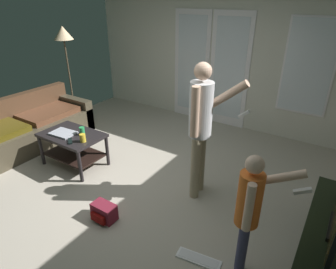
# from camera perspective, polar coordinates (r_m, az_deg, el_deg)

# --- Properties ---
(ground_plane) EXTENTS (5.49, 5.35, 0.02)m
(ground_plane) POSITION_cam_1_polar(r_m,az_deg,el_deg) (4.02, -7.31, -9.86)
(ground_plane) COLOR #AAA091
(wall_back_with_doors) EXTENTS (5.49, 0.09, 2.62)m
(wall_back_with_doors) POSITION_cam_1_polar(r_m,az_deg,el_deg) (5.60, 10.34, 14.74)
(wall_back_with_doors) COLOR beige
(wall_back_with_doors) RESTS_ON ground_plane
(leather_couch) EXTENTS (0.87, 2.29, 0.80)m
(leather_couch) POSITION_cam_1_polar(r_m,az_deg,el_deg) (5.35, -26.97, 0.60)
(leather_couch) COLOR #443C2D
(leather_couch) RESTS_ON ground_plane
(coffee_table) EXTENTS (0.91, 0.59, 0.51)m
(coffee_table) POSITION_cam_1_polar(r_m,az_deg,el_deg) (4.45, -18.36, -1.53)
(coffee_table) COLOR black
(coffee_table) RESTS_ON ground_plane
(tv_stand) EXTENTS (0.43, 1.64, 0.49)m
(tv_stand) POSITION_cam_1_polar(r_m,az_deg,el_deg) (3.16, 28.89, -19.32)
(tv_stand) COLOR black
(tv_stand) RESTS_ON ground_plane
(person_adult) EXTENTS (0.63, 0.51, 1.69)m
(person_adult) POSITION_cam_1_polar(r_m,az_deg,el_deg) (3.34, 6.65, 2.67)
(person_adult) COLOR tan
(person_adult) RESTS_ON ground_plane
(person_child) EXTENTS (0.52, 0.44, 1.26)m
(person_child) POSITION_cam_1_polar(r_m,az_deg,el_deg) (2.51, 15.89, -14.09)
(person_child) COLOR #3B3B5D
(person_child) RESTS_ON ground_plane
(floor_lamp) EXTENTS (0.36, 0.36, 1.81)m
(floor_lamp) POSITION_cam_1_polar(r_m,az_deg,el_deg) (5.97, -20.00, 17.45)
(floor_lamp) COLOR #2B3824
(floor_lamp) RESTS_ON ground_plane
(backpack) EXTENTS (0.28, 0.20, 0.20)m
(backpack) POSITION_cam_1_polar(r_m,az_deg,el_deg) (3.47, -12.64, -14.80)
(backpack) COLOR maroon
(backpack) RESTS_ON ground_plane
(loose_keyboard) EXTENTS (0.45, 0.19, 0.02)m
(loose_keyboard) POSITION_cam_1_polar(r_m,az_deg,el_deg) (3.07, 6.08, -23.39)
(loose_keyboard) COLOR white
(loose_keyboard) RESTS_ON ground_plane
(laptop_closed) EXTENTS (0.37, 0.28, 0.02)m
(laptop_closed) POSITION_cam_1_polar(r_m,az_deg,el_deg) (4.42, -20.12, 0.26)
(laptop_closed) COLOR #ADB0BD
(laptop_closed) RESTS_ON coffee_table
(cup_near_edge) EXTENTS (0.08, 0.08, 0.11)m
(cup_near_edge) POSITION_cam_1_polar(r_m,az_deg,el_deg) (4.08, -16.59, -0.68)
(cup_near_edge) COLOR gold
(cup_near_edge) RESTS_ON coffee_table
(cup_by_laptop) EXTENTS (0.07, 0.07, 0.12)m
(cup_by_laptop) POSITION_cam_1_polar(r_m,az_deg,el_deg) (4.29, -16.70, 0.67)
(cup_by_laptop) COLOR #2A924E
(cup_by_laptop) RESTS_ON coffee_table
(tv_remote_black) EXTENTS (0.17, 0.14, 0.02)m
(tv_remote_black) POSITION_cam_1_polar(r_m,az_deg,el_deg) (4.16, -18.88, -1.25)
(tv_remote_black) COLOR black
(tv_remote_black) RESTS_ON coffee_table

